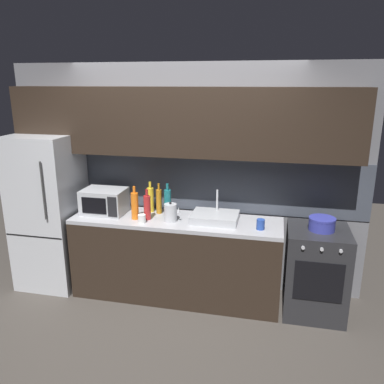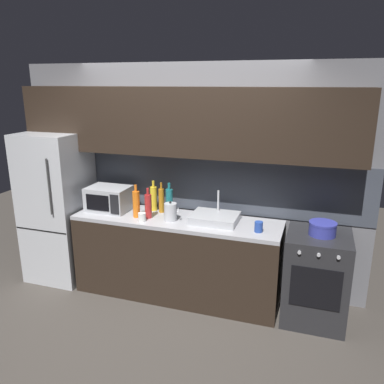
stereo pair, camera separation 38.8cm
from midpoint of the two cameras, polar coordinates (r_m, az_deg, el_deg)
name	(u,v)px [view 1 (the left image)]	position (r m, az deg, el deg)	size (l,w,h in m)	color
ground_plane	(152,346)	(3.79, -9.12, -21.58)	(10.00, 10.00, 0.00)	#3D3833
back_wall	(182,153)	(4.21, -4.10, 5.68)	(3.97, 0.44, 2.50)	slate
counter_run	(176,258)	(4.28, -4.95, -9.69)	(2.23, 0.60, 0.90)	black
refrigerator	(49,211)	(4.76, -22.52, -2.68)	(0.68, 0.69, 1.75)	#B7BABF
oven_range	(315,271)	(4.12, 15.15, -11.30)	(0.60, 0.62, 0.90)	#232326
microwave	(105,201)	(4.38, -15.27, -1.36)	(0.46, 0.35, 0.27)	#A8AAAF
sink_basin	(215,217)	(4.02, 0.65, -3.77)	(0.48, 0.38, 0.30)	#ADAFB5
kettle	(171,213)	(4.02, -5.95, -3.08)	(0.17, 0.13, 0.21)	#B7BABF
wine_bottle_red	(147,207)	(4.09, -9.34, -2.25)	(0.07, 0.07, 0.33)	#A82323
wine_bottle_yellow	(150,199)	(4.32, -8.72, -1.11)	(0.08, 0.08, 0.34)	gold
wine_bottle_teal	(168,202)	(4.18, -6.29, -1.54)	(0.08, 0.08, 0.36)	#19666B
wine_bottle_orange	(135,205)	(4.12, -11.13, -2.00)	(0.08, 0.08, 0.36)	orange
wine_bottle_amber	(159,201)	(4.25, -7.50, -1.37)	(0.06, 0.06, 0.34)	#B27019
mug_white	(142,219)	(4.02, -10.16, -3.95)	(0.08, 0.08, 0.09)	silver
mug_blue	(261,224)	(3.82, 7.23, -4.81)	(0.08, 0.08, 0.10)	#234299
cooking_pot	(322,224)	(3.92, 15.97, -4.59)	(0.26, 0.26, 0.13)	#333899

